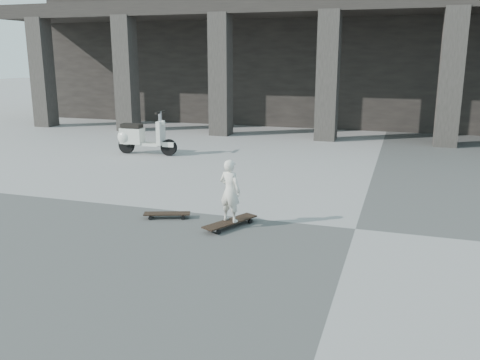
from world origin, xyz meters
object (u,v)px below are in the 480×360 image
(skateboard_spare, at_px, (167,214))
(scooter, at_px, (137,137))
(child, at_px, (230,191))
(longboard, at_px, (230,222))

(skateboard_spare, relative_size, scooter, 0.46)
(child, bearing_deg, scooter, -32.75)
(scooter, bearing_deg, skateboard_spare, -58.51)
(child, bearing_deg, skateboard_spare, 10.79)
(longboard, distance_m, skateboard_spare, 1.15)
(child, bearing_deg, longboard, 34.23)
(skateboard_spare, height_order, scooter, scooter)
(skateboard_spare, bearing_deg, child, -24.98)
(skateboard_spare, distance_m, scooter, 5.95)
(skateboard_spare, relative_size, child, 0.79)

